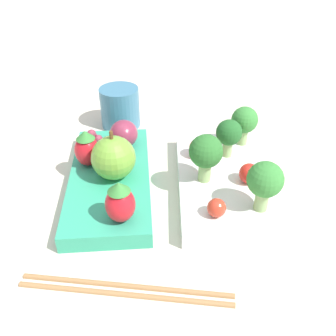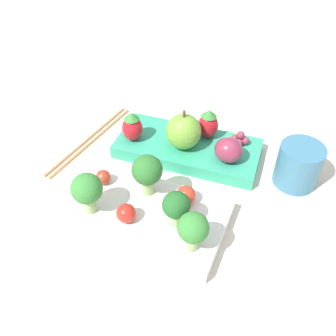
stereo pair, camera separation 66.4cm
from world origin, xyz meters
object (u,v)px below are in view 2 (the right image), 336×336
at_px(cherry_tomato_2, 126,213).
at_px(broccoli_floret_1, 87,190).
at_px(bento_box_savoury, 145,214).
at_px(strawberry_1, 132,127).
at_px(broccoli_floret_2, 147,171).
at_px(broccoli_floret_3, 193,229).
at_px(chopsticks_pair, 90,139).
at_px(bento_box_fruit, 187,148).
at_px(apple, 183,131).
at_px(plum, 229,150).
at_px(cherry_tomato_0, 103,177).
at_px(drinking_cup, 298,165).
at_px(cherry_tomato_1, 186,195).
at_px(strawberry_0, 208,124).
at_px(broccoli_floret_0, 176,206).
at_px(grape_cluster, 240,139).

bearing_deg(cherry_tomato_2, broccoli_floret_1, 3.08).
xyz_separation_m(bento_box_savoury, strawberry_1, (0.08, -0.13, 0.04)).
xyz_separation_m(broccoli_floret_2, cherry_tomato_2, (0.01, 0.05, -0.03)).
bearing_deg(cherry_tomato_2, broccoli_floret_3, 173.53).
relative_size(bento_box_savoury, chopsticks_pair, 1.04).
bearing_deg(broccoli_floret_1, bento_box_fruit, -112.37).
relative_size(bento_box_fruit, broccoli_floret_3, 4.03).
relative_size(apple, plum, 1.53).
height_order(broccoli_floret_2, cherry_tomato_0, broccoli_floret_2).
bearing_deg(apple, plum, 173.86).
bearing_deg(drinking_cup, chopsticks_pair, 4.26).
xyz_separation_m(cherry_tomato_0, cherry_tomato_2, (-0.06, 0.05, 0.00)).
bearing_deg(drinking_cup, cherry_tomato_1, 41.11).
distance_m(apple, strawberry_0, 0.05).
xyz_separation_m(broccoli_floret_0, broccoli_floret_1, (0.11, 0.02, 0.01)).
height_order(bento_box_fruit, cherry_tomato_2, cherry_tomato_2).
distance_m(bento_box_savoury, apple, 0.15).
distance_m(cherry_tomato_0, plum, 0.19).
distance_m(broccoli_floret_0, plum, 0.15).
bearing_deg(strawberry_1, apple, -170.78).
bearing_deg(cherry_tomato_0, cherry_tomato_1, -176.68).
bearing_deg(strawberry_0, bento_box_fruit, 50.36).
bearing_deg(chopsticks_pair, broccoli_floret_1, 121.13).
xyz_separation_m(apple, strawberry_1, (0.08, 0.01, -0.00)).
height_order(cherry_tomato_1, cherry_tomato_2, cherry_tomato_1).
bearing_deg(cherry_tomato_2, broccoli_floret_0, -164.88).
bearing_deg(plum, broccoli_floret_2, 50.81).
relative_size(grape_cluster, drinking_cup, 0.47).
relative_size(broccoli_floret_2, plum, 1.48).
relative_size(broccoli_floret_0, broccoli_floret_2, 0.85).
distance_m(bento_box_fruit, broccoli_floret_2, 0.13).
distance_m(broccoli_floret_0, strawberry_0, 0.19).
distance_m(broccoli_floret_3, strawberry_0, 0.22).
xyz_separation_m(broccoli_floret_1, chopsticks_pair, (0.09, -0.15, -0.06)).
bearing_deg(broccoli_floret_0, broccoli_floret_2, -34.68).
bearing_deg(cherry_tomato_1, drinking_cup, -138.89).
height_order(bento_box_savoury, cherry_tomato_0, cherry_tomato_0).
xyz_separation_m(cherry_tomato_0, strawberry_0, (-0.11, -0.16, 0.01)).
relative_size(cherry_tomato_0, cherry_tomato_1, 0.80).
bearing_deg(apple, grape_cluster, -154.67).
xyz_separation_m(bento_box_savoury, grape_cluster, (-0.09, -0.18, 0.02)).
bearing_deg(cherry_tomato_2, chopsticks_pair, -46.15).
distance_m(cherry_tomato_2, grape_cluster, 0.23).
xyz_separation_m(broccoli_floret_1, plum, (-0.14, -0.16, -0.02)).
distance_m(bento_box_savoury, drinking_cup, 0.23).
distance_m(plum, grape_cluster, 0.05).
height_order(broccoli_floret_0, strawberry_0, broccoli_floret_0).
relative_size(bento_box_savoury, cherry_tomato_2, 8.54).
relative_size(bento_box_savoury, strawberry_0, 4.34).
distance_m(bento_box_fruit, broccoli_floret_0, 0.17).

